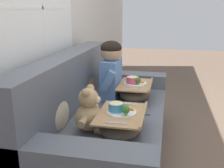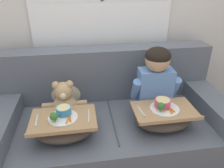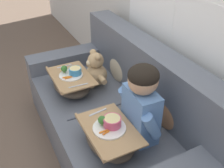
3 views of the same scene
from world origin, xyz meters
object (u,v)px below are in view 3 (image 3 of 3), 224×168
(throw_pillow_behind_child, at_px, (169,108))
(lap_tray_teddy, at_px, (72,82))
(couch, at_px, (117,116))
(child_figure, at_px, (141,100))
(lap_tray_child, at_px, (109,136))
(throw_pillow_behind_teddy, at_px, (120,64))
(teddy_bear, at_px, (96,71))

(throw_pillow_behind_child, distance_m, lap_tray_teddy, 0.91)
(couch, height_order, child_figure, child_figure)
(couch, relative_size, lap_tray_teddy, 4.17)
(throw_pillow_behind_child, relative_size, child_figure, 0.60)
(lap_tray_teddy, bearing_deg, lap_tray_child, -0.01)
(lap_tray_child, bearing_deg, couch, 145.74)
(throw_pillow_behind_teddy, height_order, teddy_bear, same)
(throw_pillow_behind_teddy, distance_m, lap_tray_teddy, 0.49)
(child_figure, distance_m, lap_tray_child, 0.33)
(couch, bearing_deg, teddy_bear, -176.68)
(child_figure, bearing_deg, throw_pillow_behind_child, 89.99)
(lap_tray_teddy, bearing_deg, throw_pillow_behind_child, 32.60)
(lap_tray_teddy, bearing_deg, throw_pillow_behind_teddy, 89.97)
(couch, height_order, throw_pillow_behind_teddy, couch)
(teddy_bear, distance_m, lap_tray_child, 0.80)
(throw_pillow_behind_child, relative_size, lap_tray_teddy, 0.73)
(lap_tray_child, height_order, lap_tray_teddy, same)
(throw_pillow_behind_teddy, height_order, lap_tray_teddy, throw_pillow_behind_teddy)
(lap_tray_child, bearing_deg, teddy_bear, 162.72)
(couch, distance_m, lap_tray_teddy, 0.51)
(throw_pillow_behind_teddy, bearing_deg, lap_tray_teddy, -90.03)
(throw_pillow_behind_teddy, bearing_deg, couch, -30.96)
(throw_pillow_behind_child, height_order, lap_tray_child, throw_pillow_behind_child)
(couch, height_order, lap_tray_child, couch)
(couch, xyz_separation_m, teddy_bear, (-0.38, -0.02, 0.26))
(teddy_bear, height_order, lap_tray_child, teddy_bear)
(throw_pillow_behind_teddy, distance_m, teddy_bear, 0.25)
(throw_pillow_behind_teddy, bearing_deg, teddy_bear, -90.00)
(throw_pillow_behind_child, distance_m, lap_tray_child, 0.49)
(teddy_bear, relative_size, lap_tray_teddy, 0.77)
(couch, bearing_deg, child_figure, -2.77)
(lap_tray_teddy, bearing_deg, couch, 34.17)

